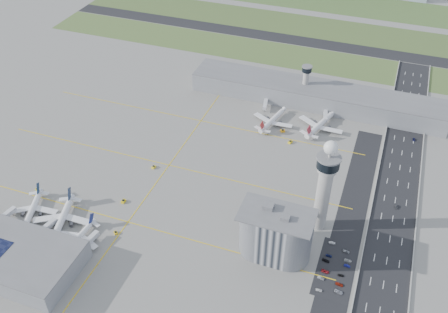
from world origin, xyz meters
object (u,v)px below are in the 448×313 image
(jet_bridge_near_2, at_px, (82,249))
(jet_bridge_far_1, at_px, (325,113))
(car_lot_4, at_px, (329,256))
(car_hw_1, at_px, (396,207))
(tug_4, at_px, (290,142))
(secondary_tower, at_px, (306,80))
(control_tower, at_px, (325,183))
(jet_bridge_far_0, at_px, (266,101))
(tug_0, at_px, (37,190))
(admin_building, at_px, (275,234))
(car_lot_8, at_px, (341,275))
(car_lot_7, at_px, (339,284))
(jet_bridge_near_1, at_px, (39,236))
(airplane_near_a, at_px, (31,208))
(airplane_near_b, at_px, (61,217))
(car_lot_11, at_px, (346,251))
(car_lot_1, at_px, (321,278))
(airplane_far_a, at_px, (273,117))
(airplane_far_b, at_px, (321,121))
(tug_2, at_px, (116,233))
(car_lot_9, at_px, (347,266))
(tug_5, at_px, (283,131))
(tug_3, at_px, (154,167))
(car_lot_10, at_px, (348,261))
(car_lot_6, at_px, (339,292))
(car_hw_2, at_px, (414,140))
(car_lot_5, at_px, (332,243))
(airplane_near_c, at_px, (76,237))
(car_lot_0, at_px, (319,290))
(tug_1, at_px, (123,201))
(car_lot_3, at_px, (326,261))
(car_lot_2, at_px, (325,271))

(jet_bridge_near_2, relative_size, jet_bridge_far_1, 1.00)
(car_lot_4, relative_size, car_hw_1, 0.95)
(tug_4, bearing_deg, secondary_tower, -67.72)
(jet_bridge_near_2, bearing_deg, control_tower, -51.10)
(jet_bridge_far_0, distance_m, tug_0, 193.52)
(admin_building, distance_m, car_lot_8, 42.71)
(admin_building, bearing_deg, car_lot_7, -14.67)
(secondary_tower, distance_m, jet_bridge_near_2, 227.30)
(car_lot_4, bearing_deg, jet_bridge_near_1, 108.29)
(airplane_near_a, xyz_separation_m, airplane_near_b, (22.76, -0.59, 0.67))
(car_lot_11, bearing_deg, car_lot_1, 163.34)
(airplane_far_a, bearing_deg, airplane_far_b, -66.24)
(jet_bridge_near_2, distance_m, car_lot_7, 147.98)
(tug_2, bearing_deg, car_lot_8, -41.62)
(car_lot_7, relative_size, car_lot_9, 1.20)
(jet_bridge_far_0, height_order, tug_5, jet_bridge_far_0)
(airplane_near_a, height_order, jet_bridge_far_1, airplane_near_a)
(tug_3, bearing_deg, jet_bridge_near_1, -100.66)
(car_lot_10, bearing_deg, jet_bridge_near_1, 105.68)
(car_lot_6, distance_m, car_hw_2, 161.98)
(jet_bridge_far_1, relative_size, car_lot_6, 3.03)
(car_hw_2, bearing_deg, tug_5, -169.24)
(tug_4, relative_size, car_lot_9, 0.92)
(car_lot_7, bearing_deg, car_lot_5, 23.73)
(airplane_near_c, height_order, tug_2, airplane_near_c)
(car_lot_5, height_order, car_lot_10, car_lot_5)
(car_hw_1, height_order, car_hw_2, car_hw_1)
(car_lot_0, xyz_separation_m, car_lot_4, (0.48, 25.82, 0.00))
(jet_bridge_near_1, distance_m, tug_1, 55.77)
(jet_bridge_near_1, bearing_deg, car_lot_9, -66.39)
(car_lot_3, bearing_deg, car_hw_1, -20.60)
(airplane_far_b, distance_m, tug_0, 214.29)
(jet_bridge_far_0, bearing_deg, car_lot_4, 18.96)
(jet_bridge_near_1, relative_size, car_lot_5, 3.68)
(control_tower, height_order, tug_5, control_tower)
(car_lot_4, bearing_deg, car_lot_11, -50.13)
(tug_5, xyz_separation_m, car_lot_4, (57.44, -112.31, -0.38))
(jet_bridge_near_2, xyz_separation_m, jet_bridge_far_1, (105.00, 193.00, 0.00))
(jet_bridge_far_1, bearing_deg, airplane_near_b, -46.05)
(airplane_far_b, relative_size, car_lot_3, 10.35)
(car_lot_1, bearing_deg, admin_building, 78.92)
(car_lot_2, relative_size, car_lot_4, 1.21)
(tug_1, height_order, car_hw_2, tug_1)
(tug_2, distance_m, car_lot_6, 135.03)
(car_lot_4, bearing_deg, jet_bridge_far_1, 14.51)
(airplane_far_a, relative_size, car_lot_9, 11.13)
(airplane_near_c, height_order, car_lot_7, airplane_near_c)
(jet_bridge_far_1, bearing_deg, tug_2, -38.56)
(car_lot_7, bearing_deg, car_lot_3, 41.27)
(jet_bridge_near_1, relative_size, car_lot_7, 3.21)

